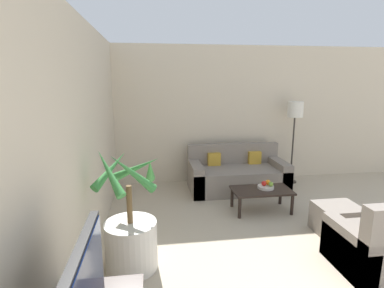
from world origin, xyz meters
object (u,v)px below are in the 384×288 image
at_px(floor_lamp, 295,115).
at_px(apple_green, 271,184).
at_px(sofa_loveseat, 237,175).
at_px(coffee_table, 262,192).
at_px(armchair, 381,247).
at_px(orange_fruit, 268,182).
at_px(fruit_bowl, 266,187).
at_px(ottoman, 337,219).
at_px(apple_red, 264,183).
at_px(potted_palm, 131,235).

xyz_separation_m(floor_lamp, apple_green, (-0.95, -1.23, -0.94)).
distance_m(sofa_loveseat, coffee_table, 1.00).
height_order(floor_lamp, coffee_table, floor_lamp).
bearing_deg(floor_lamp, armchair, -97.66).
bearing_deg(apple_green, orange_fruit, 100.85).
height_order(floor_lamp, fruit_bowl, floor_lamp).
relative_size(floor_lamp, ottoman, 2.90).
xyz_separation_m(fruit_bowl, orange_fruit, (0.05, 0.05, 0.06)).
distance_m(sofa_loveseat, apple_green, 1.04).
xyz_separation_m(apple_red, ottoman, (0.71, -0.86, -0.24)).
relative_size(floor_lamp, fruit_bowl, 6.42).
height_order(apple_green, armchair, armchair).
xyz_separation_m(coffee_table, orange_fruit, (0.13, 0.08, 0.13)).
relative_size(sofa_loveseat, coffee_table, 1.94).
bearing_deg(orange_fruit, ottoman, -55.49).
distance_m(apple_red, orange_fruit, 0.09).
relative_size(potted_palm, ottoman, 2.45).
distance_m(armchair, ottoman, 0.83).
xyz_separation_m(apple_red, orange_fruit, (0.08, 0.04, 0.00)).
bearing_deg(apple_red, floor_lamp, 48.62).
bearing_deg(armchair, fruit_bowl, 110.30).
xyz_separation_m(potted_palm, fruit_bowl, (2.03, 1.25, -0.01)).
relative_size(potted_palm, apple_red, 17.51).
bearing_deg(fruit_bowl, apple_red, 177.69).
relative_size(sofa_loveseat, apple_red, 22.78).
relative_size(coffee_table, armchair, 1.05).
bearing_deg(fruit_bowl, armchair, -69.70).
bearing_deg(potted_palm, floor_lamp, 38.78).
bearing_deg(sofa_loveseat, coffee_table, -83.63).
xyz_separation_m(fruit_bowl, ottoman, (0.67, -0.86, -0.18)).
height_order(floor_lamp, armchair, floor_lamp).
height_order(coffee_table, fruit_bowl, fruit_bowl).
bearing_deg(potted_palm, fruit_bowl, 31.73).
distance_m(coffee_table, orange_fruit, 0.20).
bearing_deg(orange_fruit, apple_red, -152.27).
bearing_deg(orange_fruit, coffee_table, -147.39).
bearing_deg(coffee_table, armchair, -66.90).
bearing_deg(floor_lamp, sofa_loveseat, -168.85).
relative_size(apple_green, armchair, 0.09).
distance_m(orange_fruit, armchair, 1.84).
bearing_deg(sofa_loveseat, orange_fruit, -75.13).
distance_m(potted_palm, sofa_loveseat, 2.87).
distance_m(potted_palm, fruit_bowl, 2.39).
xyz_separation_m(armchair, ottoman, (0.05, 0.83, -0.08)).
xyz_separation_m(coffee_table, armchair, (0.70, -1.65, -0.02)).
xyz_separation_m(potted_palm, floor_lamp, (3.04, 2.44, 0.99)).
distance_m(potted_palm, apple_red, 2.36).
distance_m(apple_green, orange_fruit, 0.09).
bearing_deg(apple_green, ottoman, -53.51).
distance_m(potted_palm, apple_green, 2.42).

